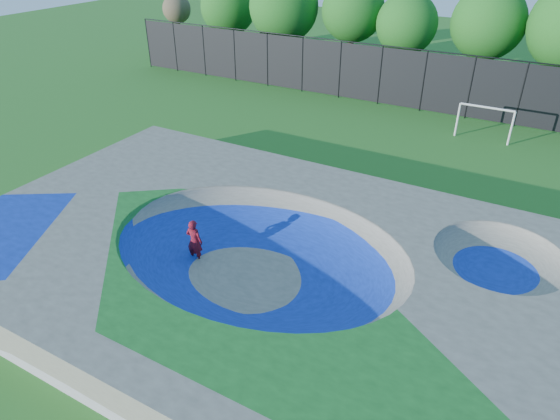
{
  "coord_description": "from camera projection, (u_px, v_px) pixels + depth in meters",
  "views": [
    {
      "loc": [
        7.76,
        -12.2,
        11.3
      ],
      "look_at": [
        -0.78,
        3.0,
        1.1
      ],
      "focal_mm": 32.0,
      "sensor_mm": 36.0,
      "label": 1
    }
  ],
  "objects": [
    {
      "name": "treeline",
      "position": [
        478.0,
        24.0,
        34.35
      ],
      "size": [
        52.61,
        7.09,
        8.35
      ],
      "color": "#4D3B26",
      "rests_on": "ground"
    },
    {
      "name": "ground",
      "position": [
        258.0,
        278.0,
        18.17
      ],
      "size": [
        120.0,
        120.0,
        0.0
      ],
      "primitive_type": "plane",
      "color": "#22621B",
      "rests_on": "ground"
    },
    {
      "name": "fence",
      "position": [
        424.0,
        80.0,
        32.91
      ],
      "size": [
        48.09,
        0.09,
        4.04
      ],
      "color": "black",
      "rests_on": "ground"
    },
    {
      "name": "skater",
      "position": [
        194.0,
        241.0,
        18.62
      ],
      "size": [
        0.69,
        0.49,
        1.79
      ],
      "primitive_type": "imported",
      "rotation": [
        0.0,
        0.0,
        3.23
      ],
      "color": "red",
      "rests_on": "ground"
    },
    {
      "name": "soccer_goal",
      "position": [
        485.0,
        117.0,
        28.74
      ],
      "size": [
        3.11,
        0.12,
        2.05
      ],
      "color": "silver",
      "rests_on": "ground"
    },
    {
      "name": "skate_deck",
      "position": [
        258.0,
        261.0,
        17.79
      ],
      "size": [
        22.0,
        14.0,
        1.5
      ],
      "primitive_type": "cube",
      "color": "gray",
      "rests_on": "ground"
    },
    {
      "name": "skateboard",
      "position": [
        196.0,
        260.0,
        19.06
      ],
      "size": [
        0.8,
        0.3,
        0.05
      ],
      "primitive_type": "cube",
      "rotation": [
        0.0,
        0.0,
        0.1
      ],
      "color": "black",
      "rests_on": "ground"
    }
  ]
}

